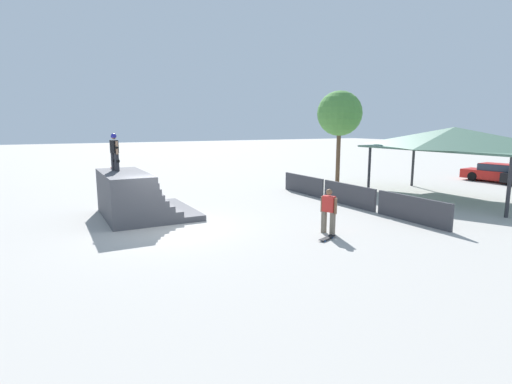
{
  "coord_description": "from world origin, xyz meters",
  "views": [
    {
      "loc": [
        14.64,
        -3.87,
        3.86
      ],
      "look_at": [
        -0.16,
        3.98,
        1.06
      ],
      "focal_mm": 28.0,
      "sensor_mm": 36.0,
      "label": 1
    }
  ],
  "objects_px": {
    "skateboard_on_deck": "(115,168)",
    "skateboard_on_ground": "(328,238)",
    "skater_on_deck": "(114,149)",
    "bystander_walking": "(329,209)",
    "tree_beside_pavilion": "(340,114)",
    "parked_car_red": "(499,174)"
  },
  "relations": [
    {
      "from": "skateboard_on_deck",
      "to": "skateboard_on_ground",
      "type": "height_order",
      "value": "skateboard_on_deck"
    },
    {
      "from": "skater_on_deck",
      "to": "skateboard_on_deck",
      "type": "relative_size",
      "value": 2.07
    },
    {
      "from": "skateboard_on_deck",
      "to": "bystander_walking",
      "type": "distance_m",
      "value": 9.71
    },
    {
      "from": "skateboard_on_ground",
      "to": "parked_car_red",
      "type": "bearing_deg",
      "value": -5.8
    },
    {
      "from": "skateboard_on_ground",
      "to": "parked_car_red",
      "type": "xyz_separation_m",
      "value": [
        -5.65,
        19.03,
        0.54
      ]
    },
    {
      "from": "skateboard_on_ground",
      "to": "bystander_walking",
      "type": "bearing_deg",
      "value": 28.89
    },
    {
      "from": "skater_on_deck",
      "to": "parked_car_red",
      "type": "xyz_separation_m",
      "value": [
        1.79,
        24.74,
        -2.24
      ]
    },
    {
      "from": "skateboard_on_deck",
      "to": "parked_car_red",
      "type": "distance_m",
      "value": 24.82
    },
    {
      "from": "skateboard_on_deck",
      "to": "skateboard_on_ground",
      "type": "xyz_separation_m",
      "value": [
        8.06,
        5.64,
        -1.92
      ]
    },
    {
      "from": "skater_on_deck",
      "to": "skateboard_on_ground",
      "type": "xyz_separation_m",
      "value": [
        7.44,
        5.71,
        -2.78
      ]
    },
    {
      "from": "skateboard_on_ground",
      "to": "parked_car_red",
      "type": "distance_m",
      "value": 19.86
    },
    {
      "from": "bystander_walking",
      "to": "parked_car_red",
      "type": "relative_size",
      "value": 0.34
    },
    {
      "from": "skateboard_on_deck",
      "to": "bystander_walking",
      "type": "bearing_deg",
      "value": 31.35
    },
    {
      "from": "skater_on_deck",
      "to": "bystander_walking",
      "type": "distance_m",
      "value": 9.42
    },
    {
      "from": "skateboard_on_deck",
      "to": "skater_on_deck",
      "type": "bearing_deg",
      "value": -14.39
    },
    {
      "from": "skateboard_on_deck",
      "to": "skateboard_on_ground",
      "type": "bearing_deg",
      "value": 26.96
    },
    {
      "from": "parked_car_red",
      "to": "tree_beside_pavilion",
      "type": "bearing_deg",
      "value": -124.68
    },
    {
      "from": "skateboard_on_ground",
      "to": "tree_beside_pavilion",
      "type": "distance_m",
      "value": 14.79
    },
    {
      "from": "skater_on_deck",
      "to": "bystander_walking",
      "type": "bearing_deg",
      "value": 26.56
    },
    {
      "from": "skater_on_deck",
      "to": "skateboard_on_ground",
      "type": "distance_m",
      "value": 9.78
    },
    {
      "from": "skater_on_deck",
      "to": "tree_beside_pavilion",
      "type": "height_order",
      "value": "tree_beside_pavilion"
    },
    {
      "from": "skater_on_deck",
      "to": "bystander_walking",
      "type": "xyz_separation_m",
      "value": [
        6.84,
        6.19,
        -1.94
      ]
    }
  ]
}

